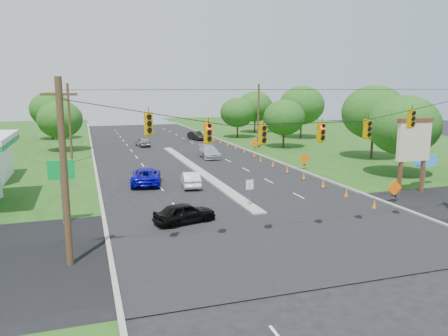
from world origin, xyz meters
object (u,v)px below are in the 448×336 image
object	(u,v)px
blue_pickup	(146,176)
pylon_sign	(415,144)
black_sedan	(185,213)
white_sedan	(190,179)

from	to	relation	value
blue_pickup	pylon_sign	bearing A→B (deg)	163.98
black_sedan	pylon_sign	bearing A→B (deg)	-98.30
pylon_sign	white_sedan	world-z (taller)	pylon_sign
black_sedan	white_sedan	world-z (taller)	black_sedan
pylon_sign	blue_pickup	size ratio (longest dim) A/B	1.14
black_sedan	blue_pickup	distance (m)	12.27
white_sedan	blue_pickup	size ratio (longest dim) A/B	0.75
pylon_sign	blue_pickup	xyz separation A→B (m)	(-20.28, 9.89, -3.26)
white_sedan	blue_pickup	distance (m)	4.15
pylon_sign	black_sedan	bearing A→B (deg)	-173.13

